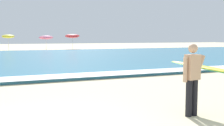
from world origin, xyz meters
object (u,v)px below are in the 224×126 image
object	(u,v)px
beach_umbrella_5	(72,36)
beach_umbrella_4	(46,37)
surfer_with_board	(199,73)
beach_umbrella_3	(8,36)

from	to	relation	value
beach_umbrella_5	beach_umbrella_4	bearing A→B (deg)	158.07
surfer_with_board	beach_umbrella_4	xyz separation A→B (m)	(2.83, 37.69, 0.86)
surfer_with_board	beach_umbrella_5	size ratio (longest dim) A/B	1.08
beach_umbrella_3	beach_umbrella_4	bearing A→B (deg)	-4.03
beach_umbrella_4	beach_umbrella_3	bearing A→B (deg)	175.97
beach_umbrella_4	beach_umbrella_5	size ratio (longest dim) A/B	0.93
surfer_with_board	beach_umbrella_3	bearing A→B (deg)	93.90
beach_umbrella_5	beach_umbrella_3	bearing A→B (deg)	168.35
beach_umbrella_3	beach_umbrella_5	world-z (taller)	beach_umbrella_5
surfer_with_board	beach_umbrella_3	xyz separation A→B (m)	(-2.60, 38.07, 1.03)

